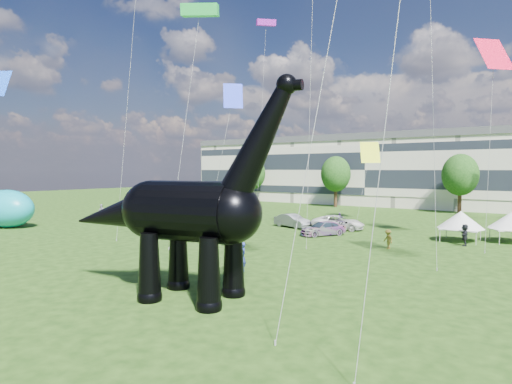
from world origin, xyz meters
The scene contains 14 objects.
ground centered at (0.00, 0.00, 0.00)m, with size 220.00×220.00×0.00m, color #16330C.
terrace_row centered at (-8.00, 62.00, 6.00)m, with size 78.00×11.00×12.00m, color beige.
tree_far_left centered at (-30.00, 53.00, 6.29)m, with size 5.20×5.20×9.44m.
tree_mid_left centered at (-12.00, 53.00, 6.29)m, with size 5.20×5.20×9.44m.
tree_mid_right centered at (8.00, 53.00, 6.29)m, with size 5.20×5.20×9.44m.
dinosaur_sculpture centered at (4.19, -0.69, 4.26)m, with size 13.85×4.94×11.28m.
car_silver centered at (-13.89, 23.99, 0.82)m, with size 1.94×4.81×1.64m, color silver.
car_grey centered at (-4.62, 25.48, 0.76)m, with size 1.61×4.62×1.52m, color slate.
car_white centered at (0.37, 26.78, 0.78)m, with size 2.60×5.65×1.57m, color silver.
car_dark centered at (0.89, 22.10, 0.69)m, with size 1.94×4.77×1.38m, color #595960.
gazebo_near centered at (12.71, 26.23, 1.95)m, with size 4.05×4.05×2.78m.
gazebo_left centered at (-26.46, 27.15, 2.01)m, with size 4.50×4.50×2.86m.
inflatable_teal centered at (-30.92, 6.78, 2.15)m, with size 6.87×4.29×4.29m, color #0E96A9.
visitors centered at (-2.09, 15.31, 0.86)m, with size 55.15×43.37×1.89m.
Camera 1 is at (19.85, -16.26, 6.56)m, focal length 30.00 mm.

